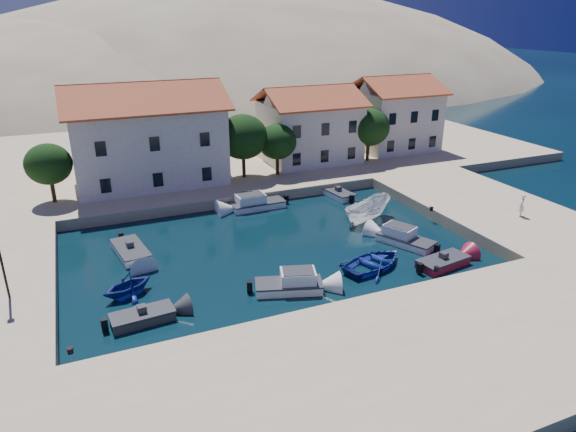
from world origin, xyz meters
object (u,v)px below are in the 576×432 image
object	(u,v)px
rowboat_south	(374,267)
boat_east	(367,220)
pedestrian	(521,205)
building_left	(147,132)
cabin_cruiser_east	(406,239)
building_right	(395,112)
cabin_cruiser_south	(289,284)
building_mid	(309,123)

from	to	relation	value
rowboat_south	boat_east	bearing A→B (deg)	-45.25
boat_east	pedestrian	distance (m)	12.70
rowboat_south	building_left	bearing A→B (deg)	9.26
building_left	boat_east	world-z (taller)	building_left
cabin_cruiser_east	boat_east	distance (m)	5.49
building_right	cabin_cruiser_south	world-z (taller)	building_right
cabin_cruiser_east	rowboat_south	bearing A→B (deg)	93.11
rowboat_south	cabin_cruiser_east	world-z (taller)	cabin_cruiser_east
building_left	pedestrian	size ratio (longest dim) A/B	7.80
rowboat_south	boat_east	distance (m)	8.82
boat_east	building_mid	bearing A→B (deg)	-28.14
building_mid	pedestrian	xyz separation A→B (m)	(8.70, -22.89, -3.28)
building_right	pedestrian	distance (m)	24.37
building_mid	building_right	size ratio (longest dim) A/B	1.11
building_right	pedestrian	world-z (taller)	building_right
cabin_cruiser_south	rowboat_south	bearing A→B (deg)	23.12
building_left	building_mid	bearing A→B (deg)	3.18
building_mid	cabin_cruiser_south	distance (m)	28.78
building_left	boat_east	bearing A→B (deg)	-44.78
boat_east	pedestrian	size ratio (longest dim) A/B	2.87
building_mid	cabin_cruiser_east	size ratio (longest dim) A/B	2.19
building_right	cabin_cruiser_east	world-z (taller)	building_right
building_right	building_left	bearing A→B (deg)	-176.19
building_right	cabin_cruiser_south	size ratio (longest dim) A/B	2.02
building_right	boat_east	distance (m)	23.33
building_left	boat_east	xyz separation A→B (m)	(15.79, -15.67, -5.94)
cabin_cruiser_south	pedestrian	xyz separation A→B (m)	(21.89, 2.25, 1.47)
boat_east	building_left	bearing A→B (deg)	24.62
building_right	building_mid	bearing A→B (deg)	-175.24
rowboat_south	pedestrian	distance (m)	15.27
building_right	rowboat_south	distance (m)	31.86
building_left	cabin_cruiser_east	distance (m)	27.04
building_mid	cabin_cruiser_east	bearing A→B (deg)	-95.30
building_mid	building_right	world-z (taller)	building_right
building_right	pedestrian	size ratio (longest dim) A/B	5.01
building_mid	cabin_cruiser_south	xyz separation A→B (m)	(-13.18, -25.14, -4.75)
building_right	pedestrian	bearing A→B (deg)	-97.86
building_left	pedestrian	xyz separation A→B (m)	(26.70, -21.89, -3.99)
cabin_cruiser_east	building_mid	bearing A→B (deg)	-30.38
cabin_cruiser_south	rowboat_south	distance (m)	6.87
building_right	rowboat_south	bearing A→B (deg)	-125.81
rowboat_south	boat_east	xyz separation A→B (m)	(4.15, 7.78, 0.00)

